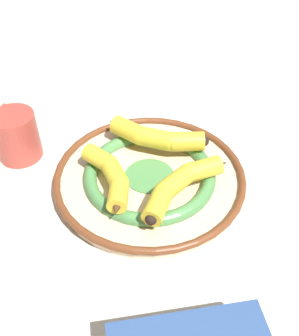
{
  "coord_description": "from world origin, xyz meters",
  "views": [
    {
      "loc": [
        -0.35,
        0.36,
        0.51
      ],
      "look_at": [
        -0.01,
        -0.02,
        0.04
      ],
      "focal_mm": 42.0,
      "sensor_mm": 36.0,
      "label": 1
    }
  ],
  "objects_px": {
    "banana_a": "(181,184)",
    "banana_c": "(154,136)",
    "decorative_bowl": "(150,177)",
    "coffee_mug": "(16,134)",
    "banana_b": "(111,176)"
  },
  "relations": [
    {
      "from": "coffee_mug",
      "to": "decorative_bowl",
      "type": "bearing_deg",
      "value": -135.82
    },
    {
      "from": "decorative_bowl",
      "to": "banana_a",
      "type": "bearing_deg",
      "value": 176.7
    },
    {
      "from": "decorative_bowl",
      "to": "coffee_mug",
      "type": "distance_m",
      "value": 0.27
    },
    {
      "from": "banana_b",
      "to": "banana_a",
      "type": "bearing_deg",
      "value": -123.04
    },
    {
      "from": "decorative_bowl",
      "to": "coffee_mug",
      "type": "relative_size",
      "value": 2.61
    },
    {
      "from": "decorative_bowl",
      "to": "banana_c",
      "type": "distance_m",
      "value": 0.08
    },
    {
      "from": "banana_b",
      "to": "coffee_mug",
      "type": "relative_size",
      "value": 1.23
    },
    {
      "from": "decorative_bowl",
      "to": "banana_a",
      "type": "xyz_separation_m",
      "value": [
        -0.07,
        0.0,
        0.03
      ]
    },
    {
      "from": "banana_a",
      "to": "banana_c",
      "type": "distance_m",
      "value": 0.13
    },
    {
      "from": "banana_c",
      "to": "banana_a",
      "type": "bearing_deg",
      "value": -53.37
    },
    {
      "from": "decorative_bowl",
      "to": "banana_c",
      "type": "relative_size",
      "value": 1.82
    },
    {
      "from": "banana_a",
      "to": "banana_b",
      "type": "relative_size",
      "value": 1.23
    },
    {
      "from": "banana_c",
      "to": "coffee_mug",
      "type": "relative_size",
      "value": 1.44
    },
    {
      "from": "decorative_bowl",
      "to": "banana_c",
      "type": "height_order",
      "value": "banana_c"
    },
    {
      "from": "banana_a",
      "to": "coffee_mug",
      "type": "distance_m",
      "value": 0.34
    }
  ]
}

